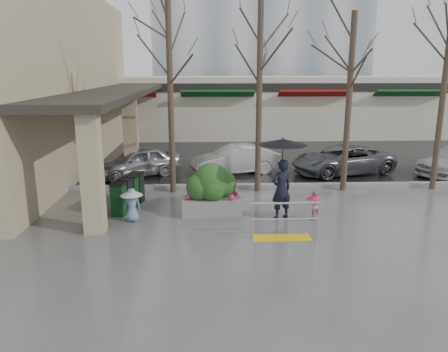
{
  "coord_description": "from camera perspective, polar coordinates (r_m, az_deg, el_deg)",
  "views": [
    {
      "loc": [
        -0.74,
        -12.34,
        4.52
      ],
      "look_at": [
        -0.2,
        0.71,
        1.3
      ],
      "focal_mm": 35.0,
      "sensor_mm": 36.0,
      "label": 1
    }
  ],
  "objects": [
    {
      "name": "planter",
      "position": [
        13.86,
        -1.65,
        -1.77
      ],
      "size": [
        1.96,
        1.14,
        1.66
      ],
      "rotation": [
        0.0,
        0.0,
        0.07
      ],
      "color": "slate",
      "rests_on": "ground"
    },
    {
      "name": "handrail",
      "position": [
        12.07,
        7.83,
        -6.37
      ],
      "size": [
        1.9,
        0.5,
        1.03
      ],
      "color": "yellow",
      "rests_on": "ground"
    },
    {
      "name": "storefront_row",
      "position": [
        30.54,
        2.81,
        9.12
      ],
      "size": [
        34.0,
        6.74,
        4.0
      ],
      "color": "beige",
      "rests_on": "ground"
    },
    {
      "name": "car_b",
      "position": [
        19.22,
        1.44,
        2.16
      ],
      "size": [
        4.05,
        2.39,
        1.26
      ],
      "primitive_type": "imported",
      "rotation": [
        0.0,
        0.0,
        -1.28
      ],
      "color": "silver",
      "rests_on": "ground"
    },
    {
      "name": "child_blue",
      "position": [
        13.46,
        -11.96,
        -3.18
      ],
      "size": [
        0.69,
        0.69,
        1.04
      ],
      "rotation": [
        0.0,
        0.0,
        3.21
      ],
      "color": "#6785B8",
      "rests_on": "ground"
    },
    {
      "name": "street_asphalt",
      "position": [
        34.65,
        -1.15,
        6.35
      ],
      "size": [
        120.0,
        36.0,
        0.01
      ],
      "primitive_type": "cube",
      "color": "black",
      "rests_on": "ground"
    },
    {
      "name": "car_a",
      "position": [
        19.08,
        -11.35,
        1.8
      ],
      "size": [
        3.96,
        3.08,
        1.26
      ],
      "primitive_type": "imported",
      "rotation": [
        0.0,
        0.0,
        -1.07
      ],
      "color": "#9E9EA2",
      "rests_on": "ground"
    },
    {
      "name": "woman",
      "position": [
        13.31,
        7.59,
        0.76
      ],
      "size": [
        1.48,
        1.48,
        2.54
      ],
      "rotation": [
        0.0,
        0.0,
        3.55
      ],
      "color": "black",
      "rests_on": "ground"
    },
    {
      "name": "tree_midwest",
      "position": [
        16.08,
        4.74,
        16.34
      ],
      "size": [
        3.2,
        3.2,
        7.0
      ],
      "color": "#382B21",
      "rests_on": "ground"
    },
    {
      "name": "canopy_slab",
      "position": [
        20.76,
        -13.92,
        10.98
      ],
      "size": [
        2.8,
        18.0,
        0.25
      ],
      "primitive_type": "cube",
      "color": "#2D2823",
      "rests_on": "pillar_front"
    },
    {
      "name": "near_building",
      "position": [
        21.96,
        -24.99,
        11.23
      ],
      "size": [
        6.0,
        18.0,
        8.0
      ],
      "primitive_type": "cube",
      "color": "tan",
      "rests_on": "ground"
    },
    {
      "name": "curb",
      "position": [
        16.95,
        0.2,
        -1.36
      ],
      "size": [
        120.0,
        0.3,
        0.15
      ],
      "primitive_type": "cube",
      "color": "gray",
      "rests_on": "ground"
    },
    {
      "name": "car_c",
      "position": [
        19.89,
        15.23,
        2.08
      ],
      "size": [
        4.92,
        3.2,
        1.26
      ],
      "primitive_type": "imported",
      "rotation": [
        0.0,
        0.0,
        -1.31
      ],
      "color": "#55575C",
      "rests_on": "ground"
    },
    {
      "name": "ground",
      "position": [
        13.17,
        0.99,
        -6.24
      ],
      "size": [
        120.0,
        120.0,
        0.0
      ],
      "primitive_type": "plane",
      "color": "#51514F",
      "rests_on": "ground"
    },
    {
      "name": "tree_west",
      "position": [
        16.0,
        -7.17,
        15.76
      ],
      "size": [
        3.2,
        3.2,
        6.8
      ],
      "color": "#382B21",
      "rests_on": "ground"
    },
    {
      "name": "child_pink",
      "position": [
        13.66,
        11.67,
        -3.49
      ],
      "size": [
        0.51,
        0.47,
        0.91
      ],
      "rotation": [
        0.0,
        0.0,
        3.35
      ],
      "color": "pink",
      "rests_on": "ground"
    },
    {
      "name": "pillar_front",
      "position": [
        12.57,
        -16.89,
        0.5
      ],
      "size": [
        0.55,
        0.55,
        3.5
      ],
      "primitive_type": "cube",
      "color": "tan",
      "rests_on": "ground"
    },
    {
      "name": "pillar_back",
      "position": [
        18.82,
        -12.07,
        5.07
      ],
      "size": [
        0.55,
        0.55,
        3.5
      ],
      "primitive_type": "cube",
      "color": "tan",
      "rests_on": "ground"
    },
    {
      "name": "tree_mideast",
      "position": [
        16.79,
        16.34,
        14.47
      ],
      "size": [
        3.2,
        3.2,
        6.5
      ],
      "color": "#382B21",
      "rests_on": "ground"
    },
    {
      "name": "news_boxes",
      "position": [
        14.77,
        -12.39,
        -2.15
      ],
      "size": [
        0.86,
        1.94,
        1.06
      ],
      "rotation": [
        0.0,
        0.0,
        -0.24
      ],
      "color": "#0D3A17",
      "rests_on": "ground"
    }
  ]
}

